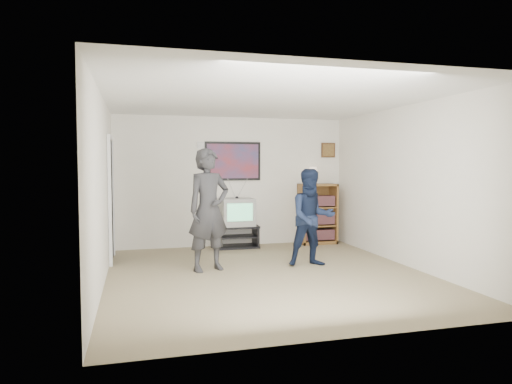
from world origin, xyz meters
name	(u,v)px	position (x,y,z in m)	size (l,w,h in m)	color
room_shell	(262,187)	(0.00, 0.35, 1.25)	(4.51, 5.00, 2.51)	brown
media_stand	(236,237)	(0.00, 2.23, 0.21)	(0.85, 0.48, 0.42)	black
crt_television	(237,212)	(0.03, 2.23, 0.68)	(0.62, 0.52, 0.52)	gray
bookshelf	(318,214)	(1.69, 2.28, 0.60)	(0.73, 0.42, 1.20)	brown
table_lamp	(313,176)	(1.60, 2.31, 1.37)	(0.21, 0.21, 0.34)	beige
person_tall	(209,210)	(-0.78, 0.50, 0.91)	(0.67, 0.44, 1.82)	#2B2B2D
person_short	(312,218)	(0.82, 0.40, 0.76)	(0.74, 0.57, 1.52)	#121B32
controller_left	(204,186)	(-0.81, 0.71, 1.26)	(0.03, 0.12, 0.03)	white
controller_right	(309,204)	(0.84, 0.58, 0.96)	(0.04, 0.13, 0.04)	white
poster	(233,161)	(0.00, 2.48, 1.65)	(1.10, 0.03, 0.75)	black
air_vent	(204,145)	(-0.55, 2.48, 1.95)	(0.28, 0.02, 0.14)	white
small_picture	(328,150)	(2.00, 2.48, 1.88)	(0.30, 0.03, 0.30)	#472E16
doorway	(110,200)	(-2.23, 1.60, 1.00)	(0.03, 0.85, 2.00)	black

